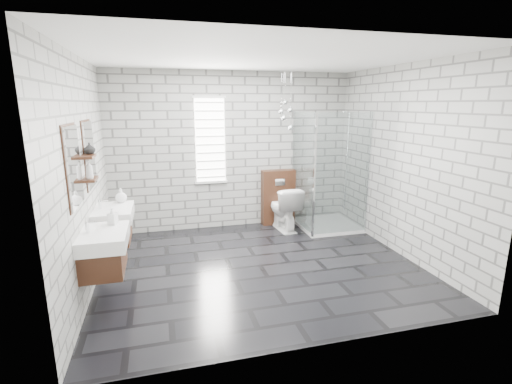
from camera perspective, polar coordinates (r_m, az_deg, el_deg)
name	(u,v)px	position (r m, az deg, el deg)	size (l,w,h in m)	color
floor	(260,266)	(5.17, 0.67, -11.35)	(4.20, 3.60, 0.02)	black
ceiling	(261,56)	(4.73, 0.77, 20.13)	(4.20, 3.60, 0.02)	white
wall_back	(233,151)	(6.51, -3.54, 6.27)	(4.20, 0.02, 2.70)	#A2A19C
wall_front	(319,204)	(3.10, 9.63, -1.87)	(4.20, 0.02, 2.70)	#A2A19C
wall_left	(83,176)	(4.68, -25.07, 2.22)	(0.02, 3.60, 2.70)	#A2A19C
wall_right	(403,162)	(5.70, 21.70, 4.32)	(0.02, 3.60, 2.70)	#A2A19C
vanity_left	(100,240)	(4.27, -22.85, -6.85)	(0.47, 0.70, 1.57)	#402213
vanity_right	(110,215)	(5.14, -21.48, -3.34)	(0.47, 0.70, 1.57)	#402213
shelf_lower	(90,179)	(4.62, -24.16, 1.80)	(0.14, 0.30, 0.03)	#402213
shelf_upper	(88,157)	(4.58, -24.47, 4.98)	(0.14, 0.30, 0.03)	#402213
window	(210,141)	(6.40, -7.06, 7.87)	(0.56, 0.05, 1.48)	white
cistern_panel	(278,197)	(6.76, 3.41, -0.79)	(0.60, 0.20, 1.00)	#402213
flush_plate	(280,182)	(6.60, 3.73, 1.52)	(0.18, 0.01, 0.12)	silver
shower_enclosure	(326,201)	(6.55, 10.66, -1.44)	(1.00, 1.00, 2.03)	white
pendant_cluster	(286,113)	(6.26, 4.63, 11.98)	(0.27, 0.22, 0.97)	silver
toilet	(284,208)	(6.49, 4.30, -2.48)	(0.43, 0.75, 0.77)	white
soap_bottle_a	(112,216)	(4.41, -21.23, -3.48)	(0.09, 0.09, 0.19)	#B2B2B2
soap_bottle_b	(121,196)	(5.35, -20.07, -0.51)	(0.15, 0.15, 0.19)	#B2B2B2
soap_bottle_c	(89,170)	(4.55, -24.28, 3.16)	(0.08, 0.08, 0.21)	#B2B2B2
vase	(89,148)	(4.67, -24.24, 6.14)	(0.12, 0.12, 0.13)	#B2B2B2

